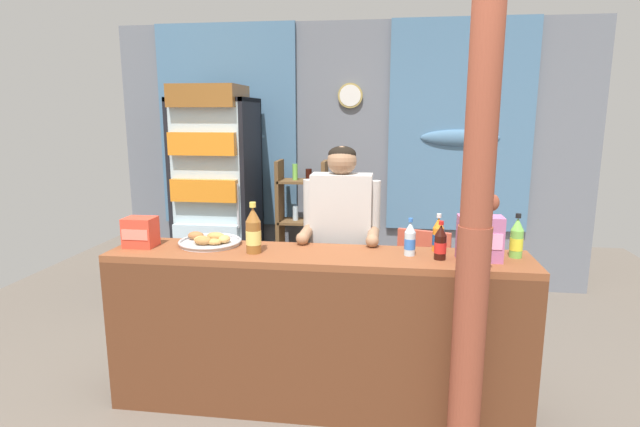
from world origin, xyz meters
name	(u,v)px	position (x,y,z in m)	size (l,w,h in m)	color
ground_plane	(330,354)	(0.00, 1.08, 0.00)	(7.01, 7.01, 0.00)	#665B51
back_wall_curtained	(348,153)	(-0.02, 2.74, 1.36)	(4.75, 0.22, 2.63)	slate
stall_counter	(314,323)	(-0.01, 0.33, 0.57)	(2.44, 0.45, 0.96)	brown
timber_post	(475,236)	(0.82, 0.09, 1.17)	(0.19, 0.17, 2.44)	brown
drink_fridge	(216,184)	(-1.23, 2.19, 1.10)	(0.72, 0.73, 2.01)	black
bottle_shelf_rack	(302,226)	(-0.43, 2.35, 0.68)	(0.48, 0.28, 1.32)	brown
plastic_lawn_chair	(426,271)	(0.72, 1.65, 0.49)	(0.55, 0.55, 0.86)	#E5563D
shopkeeper	(341,234)	(0.09, 0.87, 0.98)	(0.51, 0.42, 1.55)	#28282D
soda_bottle_iced_tea	(253,232)	(-0.37, 0.38, 1.09)	(0.09, 0.09, 0.30)	brown
soda_bottle_lime_soda	(517,239)	(1.11, 0.49, 1.07)	(0.07, 0.07, 0.25)	#75C64C
soda_bottle_cola	(440,243)	(0.69, 0.39, 1.06)	(0.07, 0.07, 0.22)	black
soda_bottle_water	(410,240)	(0.52, 0.45, 1.05)	(0.06, 0.06, 0.22)	silver
soda_bottle_orange_soda	(438,235)	(0.69, 0.57, 1.06)	(0.07, 0.07, 0.22)	orange
snack_box_crackers	(141,232)	(-1.08, 0.42, 1.05)	(0.18, 0.15, 0.18)	#E5422D
snack_box_wafer	(480,238)	(0.90, 0.40, 1.09)	(0.24, 0.13, 0.25)	#B76699
pastry_tray	(210,241)	(-0.69, 0.52, 0.99)	(0.38, 0.38, 0.07)	#BCBCC1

